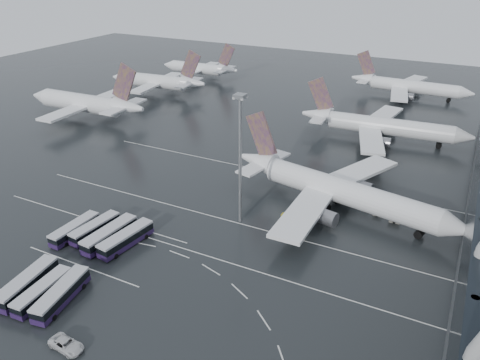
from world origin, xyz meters
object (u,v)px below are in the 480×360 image
at_px(jet_remote_mid, 159,82).
at_px(gse_cart_belly_b, 378,213).
at_px(bus_row_near_a, 75,229).
at_px(van_curve_a, 66,345).
at_px(airliner_main, 337,190).
at_px(floodlight_mast, 240,145).
at_px(airliner_gate_c, 408,87).
at_px(jet_remote_far, 201,69).
at_px(bus_row_near_b, 95,228).
at_px(bus_row_far_b, 42,291).
at_px(bus_row_near_c, 109,235).
at_px(bus_row_near_d, 126,239).
at_px(airliner_gate_b, 380,126).
at_px(bus_row_far_a, 27,283).
at_px(gse_cart_belly_c, 286,217).
at_px(bus_row_far_c, 61,294).
at_px(gse_cart_belly_d, 395,220).
at_px(jet_remote_west, 88,104).

bearing_deg(jet_remote_mid, gse_cart_belly_b, 144.48).
bearing_deg(bus_row_near_a, van_curve_a, -136.48).
bearing_deg(airliner_main, van_curve_a, -99.98).
bearing_deg(floodlight_mast, bus_row_near_a, -143.04).
height_order(airliner_gate_c, jet_remote_far, airliner_gate_c).
relative_size(bus_row_near_b, bus_row_far_b, 1.00).
bearing_deg(jet_remote_mid, bus_row_near_c, 115.32).
xyz_separation_m(airliner_gate_c, bus_row_near_b, (-41.47, -139.95, -2.76)).
relative_size(airliner_gate_c, bus_row_near_b, 4.01).
distance_m(bus_row_near_d, floodlight_mast, 30.52).
bearing_deg(airliner_gate_b, airliner_gate_c, 86.78).
bearing_deg(bus_row_far_a, gse_cart_belly_c, -42.98).
xyz_separation_m(bus_row_far_b, bus_row_far_c, (3.61, 0.88, 0.12)).
bearing_deg(bus_row_far_c, bus_row_near_c, 6.14).
bearing_deg(bus_row_near_a, gse_cart_belly_d, -57.12).
distance_m(bus_row_near_b, gse_cart_belly_b, 63.46).
relative_size(bus_row_far_b, gse_cart_belly_b, 6.14).
relative_size(jet_remote_west, van_curve_a, 8.44).
relative_size(jet_remote_west, bus_row_far_b, 4.08).
height_order(bus_row_near_b, bus_row_far_b, bus_row_far_b).
bearing_deg(gse_cart_belly_b, bus_row_far_c, -127.55).
height_order(bus_row_near_d, bus_row_far_c, bus_row_near_d).
height_order(bus_row_near_a, bus_row_near_b, bus_row_near_a).
height_order(bus_row_far_b, bus_row_far_c, bus_row_far_c).
bearing_deg(bus_row_near_c, bus_row_far_c, -160.13).
bearing_deg(jet_remote_west, airliner_main, 164.51).
bearing_deg(floodlight_mast, jet_remote_mid, 135.20).
height_order(airliner_gate_b, gse_cart_belly_d, airliner_gate_b).
height_order(airliner_gate_c, bus_row_near_d, airliner_gate_c).
height_order(bus_row_near_d, gse_cart_belly_d, bus_row_near_d).
xyz_separation_m(bus_row_near_b, van_curve_a, (18.60, -26.56, -0.81)).
xyz_separation_m(floodlight_mast, gse_cart_belly_c, (8.83, 5.72, -17.95)).
relative_size(jet_remote_mid, bus_row_near_b, 3.64).
xyz_separation_m(bus_row_near_a, gse_cart_belly_c, (37.48, 27.27, -1.10)).
height_order(airliner_main, jet_remote_west, jet_remote_west).
xyz_separation_m(jet_remote_far, bus_row_near_b, (51.82, -128.44, -2.86)).
height_order(bus_row_near_a, gse_cart_belly_d, bus_row_near_a).
height_order(bus_row_near_c, bus_row_far_c, bus_row_near_c).
xyz_separation_m(airliner_gate_c, gse_cart_belly_c, (-7.53, -115.01, -3.84)).
bearing_deg(bus_row_near_a, gse_cart_belly_b, -54.43).
bearing_deg(airliner_main, airliner_gate_b, 102.28).
bearing_deg(bus_row_near_d, jet_remote_west, 54.89).
distance_m(bus_row_far_c, gse_cart_belly_d, 71.08).
distance_m(bus_row_far_b, gse_cart_belly_d, 74.13).
height_order(jet_remote_mid, bus_row_near_d, jet_remote_mid).
distance_m(gse_cart_belly_b, gse_cart_belly_c, 21.39).
distance_m(airliner_gate_c, bus_row_far_c, 162.12).
height_order(airliner_gate_c, bus_row_far_b, airliner_gate_c).
relative_size(bus_row_far_c, floodlight_mast, 0.45).
distance_m(bus_row_near_a, gse_cart_belly_d, 70.47).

